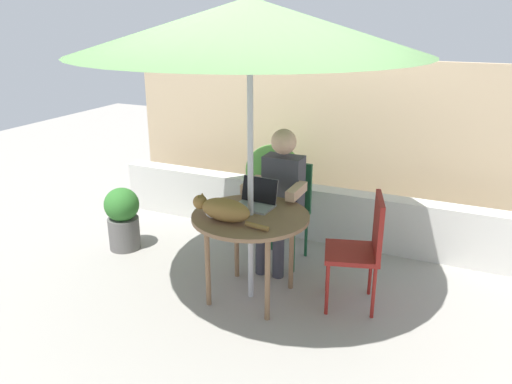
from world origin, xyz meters
TOP-DOWN VIEW (x-y plane):
  - ground_plane at (0.00, 0.00)m, footprint 14.00×14.00m
  - fence_back at (0.00, 1.98)m, footprint 4.67×0.08m
  - planter_wall_low at (0.00, 1.30)m, footprint 4.20×0.20m
  - patio_table at (0.00, 0.00)m, footprint 0.90×0.90m
  - patio_umbrella at (0.00, 0.00)m, footprint 2.46×2.46m
  - chair_occupied at (0.00, 0.77)m, footprint 0.40×0.40m
  - chair_empty at (0.83, 0.24)m, footprint 0.49×0.49m
  - person_seated at (0.00, 0.61)m, footprint 0.48×0.48m
  - laptop at (-0.04, 0.19)m, footprint 0.31×0.27m
  - cat at (-0.14, -0.18)m, footprint 0.65×0.22m
  - potted_plant_near_fence at (-1.49, 0.30)m, footprint 0.33×0.33m
  - potted_plant_by_chair at (-0.42, 1.47)m, footprint 0.58×0.58m

SIDE VIEW (x-z plane):
  - ground_plane at x=0.00m, z-range 0.00..0.00m
  - planter_wall_low at x=0.00m, z-range 0.00..0.53m
  - potted_plant_near_fence at x=-1.49m, z-range 0.01..0.63m
  - potted_plant_by_chair at x=-0.42m, z-range 0.07..0.94m
  - chair_occupied at x=0.00m, z-range 0.08..0.98m
  - chair_empty at x=0.83m, z-range 0.08..0.98m
  - patio_table at x=0.00m, z-range 0.29..1.00m
  - person_seated at x=0.00m, z-range 0.08..1.32m
  - laptop at x=-0.04m, z-range 0.67..0.88m
  - cat at x=-0.14m, z-range 0.71..0.88m
  - fence_back at x=0.00m, z-range 0.00..1.73m
  - patio_umbrella at x=0.00m, z-range 0.95..3.21m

